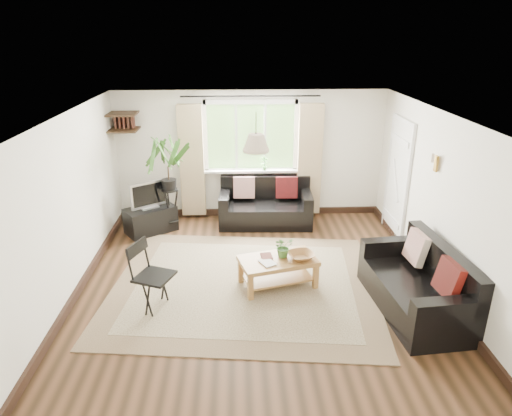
{
  "coord_description": "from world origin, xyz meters",
  "views": [
    {
      "loc": [
        -0.25,
        -5.6,
        3.42
      ],
      "look_at": [
        0.0,
        0.4,
        1.05
      ],
      "focal_mm": 32.0,
      "sensor_mm": 36.0,
      "label": 1
    }
  ],
  "objects_px": {
    "tv_stand": "(151,220)",
    "sofa_back": "(265,204)",
    "sofa_right": "(416,281)",
    "coffee_table": "(278,272)",
    "palm_stand": "(169,186)",
    "folding_chair": "(155,278)"
  },
  "relations": [
    {
      "from": "tv_stand",
      "to": "sofa_back",
      "type": "bearing_deg",
      "value": -27.43
    },
    {
      "from": "sofa_back",
      "to": "tv_stand",
      "type": "xyz_separation_m",
      "value": [
        -2.08,
        -0.28,
        -0.17
      ]
    },
    {
      "from": "sofa_right",
      "to": "coffee_table",
      "type": "bearing_deg",
      "value": -116.36
    },
    {
      "from": "palm_stand",
      "to": "tv_stand",
      "type": "bearing_deg",
      "value": -172.2
    },
    {
      "from": "sofa_back",
      "to": "palm_stand",
      "type": "relative_size",
      "value": 0.99
    },
    {
      "from": "folding_chair",
      "to": "sofa_back",
      "type": "bearing_deg",
      "value": -7.99
    },
    {
      "from": "sofa_back",
      "to": "sofa_right",
      "type": "height_order",
      "value": "sofa_right"
    },
    {
      "from": "sofa_back",
      "to": "coffee_table",
      "type": "relative_size",
      "value": 1.6
    },
    {
      "from": "sofa_right",
      "to": "palm_stand",
      "type": "height_order",
      "value": "palm_stand"
    },
    {
      "from": "coffee_table",
      "to": "tv_stand",
      "type": "distance_m",
      "value": 2.88
    },
    {
      "from": "sofa_right",
      "to": "folding_chair",
      "type": "distance_m",
      "value": 3.34
    },
    {
      "from": "tv_stand",
      "to": "palm_stand",
      "type": "relative_size",
      "value": 0.5
    },
    {
      "from": "coffee_table",
      "to": "tv_stand",
      "type": "relative_size",
      "value": 1.23
    },
    {
      "from": "sofa_right",
      "to": "folding_chair",
      "type": "bearing_deg",
      "value": -98.05
    },
    {
      "from": "folding_chair",
      "to": "palm_stand",
      "type": "bearing_deg",
      "value": 24.85
    },
    {
      "from": "sofa_back",
      "to": "palm_stand",
      "type": "xyz_separation_m",
      "value": [
        -1.71,
        -0.23,
        0.45
      ]
    },
    {
      "from": "sofa_right",
      "to": "tv_stand",
      "type": "height_order",
      "value": "sofa_right"
    },
    {
      "from": "sofa_back",
      "to": "tv_stand",
      "type": "relative_size",
      "value": 1.97
    },
    {
      "from": "sofa_back",
      "to": "sofa_right",
      "type": "xyz_separation_m",
      "value": [
        1.75,
        -2.89,
        0.02
      ]
    },
    {
      "from": "coffee_table",
      "to": "palm_stand",
      "type": "distance_m",
      "value": 2.73
    },
    {
      "from": "sofa_back",
      "to": "folding_chair",
      "type": "relative_size",
      "value": 1.83
    },
    {
      "from": "palm_stand",
      "to": "sofa_back",
      "type": "bearing_deg",
      "value": 7.78
    }
  ]
}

